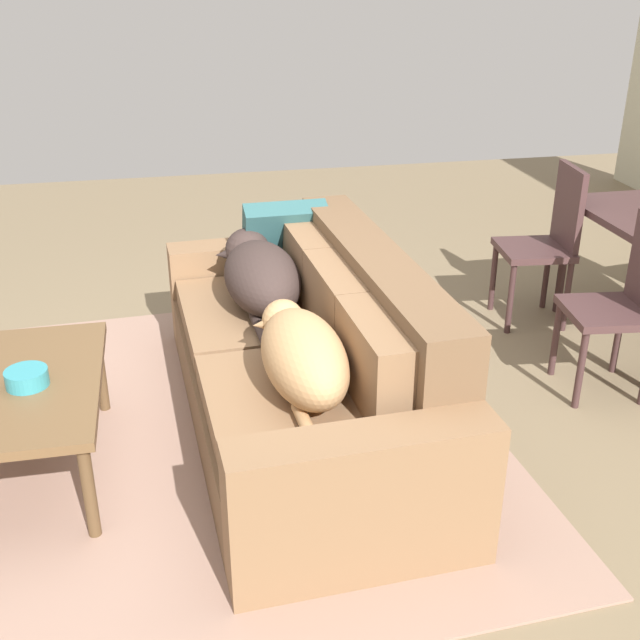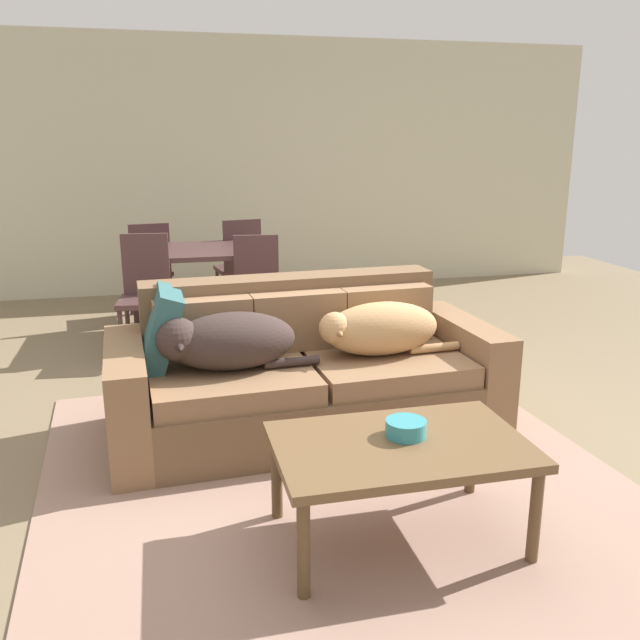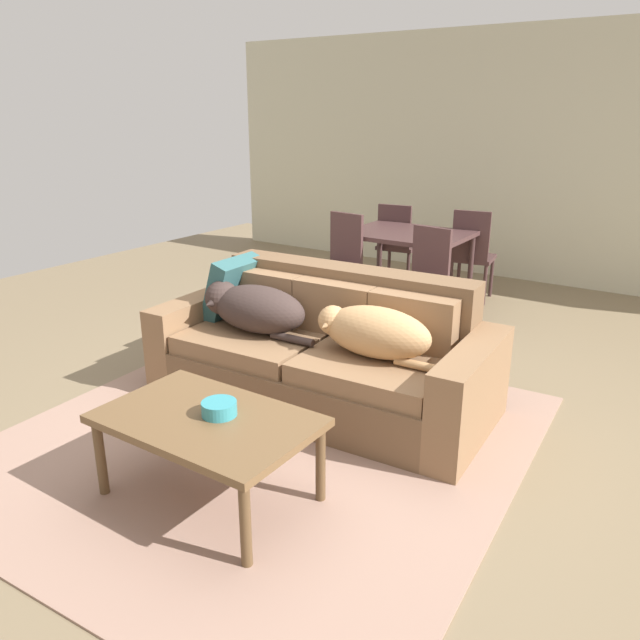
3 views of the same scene
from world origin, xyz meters
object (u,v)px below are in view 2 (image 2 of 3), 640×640
object	(u,v)px
throw_pillow_by_left_arm	(160,329)
dining_table	(196,258)
coffee_table	(400,453)
dining_chair_near_left	(146,290)
couch	(303,374)
dog_on_left_cushion	(225,341)
dining_chair_far_left	(150,266)
dining_chair_near_right	(257,288)
dog_on_right_cushion	(378,329)
dining_chair_far_right	(240,263)
bowl_on_coffee_table	(406,428)

from	to	relation	value
throw_pillow_by_left_arm	dining_table	distance (m)	2.16
coffee_table	dining_chair_near_left	world-z (taller)	dining_chair_near_left
couch	throw_pillow_by_left_arm	distance (m)	0.86
dog_on_left_cushion	coffee_table	bearing A→B (deg)	-64.01
dining_table	dining_chair_far_left	world-z (taller)	dining_chair_far_left
coffee_table	dining_chair_near_left	size ratio (longest dim) A/B	1.10
couch	dog_on_left_cushion	xyz separation A→B (m)	(-0.46, -0.17, 0.29)
throw_pillow_by_left_arm	dining_chair_near_right	distance (m)	1.75
coffee_table	dining_chair_near_right	bearing A→B (deg)	93.55
dining_chair_near_left	dog_on_right_cushion	bearing A→B (deg)	-46.45
couch	dining_chair_far_left	size ratio (longest dim) A/B	2.47
dog_on_left_cushion	dining_chair_near_left	distance (m)	1.82
dining_chair_far_right	couch	bearing A→B (deg)	82.50
dog_on_left_cushion	throw_pillow_by_left_arm	xyz separation A→B (m)	(-0.34, 0.18, 0.04)
couch	dining_chair_far_left	xyz separation A→B (m)	(-0.88, 2.72, 0.18)
dog_on_right_cushion	bowl_on_coffee_table	world-z (taller)	dog_on_right_cushion
couch	dining_chair_near_left	bearing A→B (deg)	116.30
coffee_table	dining_chair_far_right	size ratio (longest dim) A/B	1.13
dog_on_right_cushion	dining_chair_near_right	bearing A→B (deg)	101.85
dog_on_left_cushion	dining_chair_near_left	bearing A→B (deg)	100.76
dog_on_right_cushion	bowl_on_coffee_table	distance (m)	1.12
coffee_table	dining_chair_near_left	bearing A→B (deg)	110.02
dining_chair_far_right	dining_table	bearing A→B (deg)	42.76
coffee_table	dining_chair_near_right	distance (m)	2.84
dining_chair_near_left	dining_chair_far_left	bearing A→B (deg)	94.80
dog_on_left_cushion	bowl_on_coffee_table	xyz separation A→B (m)	(0.64, -1.04, -0.12)
throw_pillow_by_left_arm	dining_chair_far_right	distance (m)	2.80
throw_pillow_by_left_arm	dining_chair_far_left	size ratio (longest dim) A/B	0.48
throw_pillow_by_left_arm	dining_chair_far_left	bearing A→B (deg)	91.57
coffee_table	dining_chair_far_right	distance (m)	3.96
dog_on_right_cushion	dining_chair_far_left	bearing A→B (deg)	111.39
dining_chair_near_right	dining_chair_far_right	xyz separation A→B (m)	(0.00, 1.13, 0.00)
couch	dining_chair_near_left	distance (m)	1.84
dining_chair_far_left	dog_on_left_cushion	bearing A→B (deg)	90.82
dining_table	dining_chair_near_right	xyz separation A→B (m)	(0.44, -0.58, -0.16)
dog_on_left_cushion	dining_table	world-z (taller)	dog_on_left_cushion
bowl_on_coffee_table	dining_chair_far_left	bearing A→B (deg)	105.04
couch	dining_chair_near_right	bearing A→B (deg)	88.24
throw_pillow_by_left_arm	dog_on_left_cushion	bearing A→B (deg)	-28.53
coffee_table	throw_pillow_by_left_arm	bearing A→B (deg)	126.54
throw_pillow_by_left_arm	dining_chair_near_right	size ratio (longest dim) A/B	0.48
dining_chair_near_left	dining_chair_near_right	bearing A→B (deg)	4.85
bowl_on_coffee_table	coffee_table	bearing A→B (deg)	-129.82
dining_table	dining_chair_far_left	bearing A→B (deg)	125.02
dog_on_right_cushion	throw_pillow_by_left_arm	world-z (taller)	throw_pillow_by_left_arm
dog_on_right_cushion	dining_table	size ratio (longest dim) A/B	0.76
dog_on_right_cushion	couch	bearing A→B (deg)	161.30
dog_on_right_cushion	dining_chair_far_left	distance (m)	3.12
dining_table	dining_chair_far_right	size ratio (longest dim) A/B	1.20
dining_chair_far_left	dining_chair_near_left	bearing A→B (deg)	81.48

